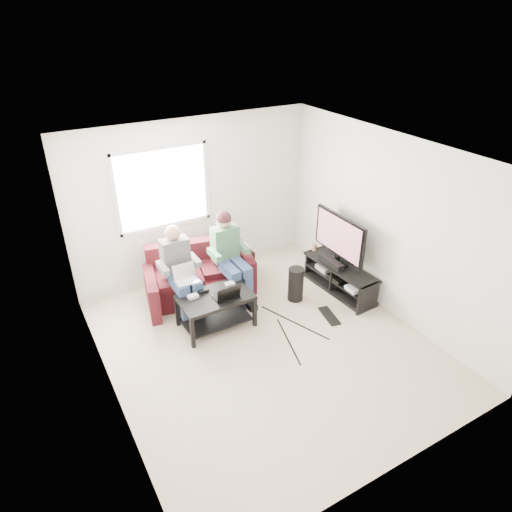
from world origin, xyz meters
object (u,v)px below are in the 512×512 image
object	(u,v)px
sofa	(199,277)
tv_stand	(339,279)
end_table	(242,263)
tv	(339,237)
coffee_table	(216,304)
subwoofer	(296,284)

from	to	relation	value
sofa	tv_stand	xyz separation A→B (m)	(1.97, -1.02, -0.10)
end_table	sofa	bearing A→B (deg)	-171.06
tv_stand	tv	size ratio (longest dim) A/B	1.25
tv_stand	tv	xyz separation A→B (m)	(-0.00, 0.10, 0.71)
tv	coffee_table	bearing A→B (deg)	178.76
sofa	tv	distance (m)	2.25
sofa	coffee_table	world-z (taller)	sofa
coffee_table	subwoofer	distance (m)	1.36
sofa	tv_stand	size ratio (longest dim) A/B	1.37
sofa	subwoofer	world-z (taller)	sofa
subwoofer	end_table	xyz separation A→B (m)	(-0.40, 1.01, -0.01)
coffee_table	end_table	xyz separation A→B (m)	(0.95, 1.00, -0.11)
coffee_table	end_table	bearing A→B (deg)	46.52
tv	subwoofer	bearing A→B (deg)	176.91
sofa	subwoofer	distance (m)	1.50
coffee_table	tv_stand	bearing A→B (deg)	-3.96
sofa	end_table	size ratio (longest dim) A/B	3.26
tv	end_table	xyz separation A→B (m)	(-1.14, 1.05, -0.65)
tv_stand	tv	distance (m)	0.72
sofa	end_table	distance (m)	0.83
tv_stand	sofa	bearing A→B (deg)	152.54
tv_stand	end_table	size ratio (longest dim) A/B	2.38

